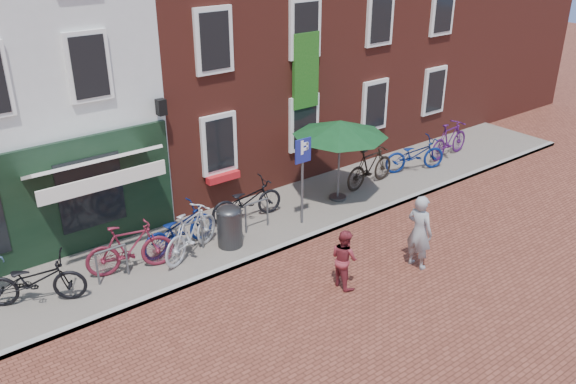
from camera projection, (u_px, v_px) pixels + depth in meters
ground at (268, 256)px, 14.89m from camera, size 80.00×80.00×0.00m
sidewalk at (266, 221)px, 16.50m from camera, size 24.00×3.00×0.10m
building_brick_mid at (188, 9)px, 18.93m from camera, size 6.00×8.00×10.00m
litter_bin at (229, 224)px, 14.96m from camera, size 0.63×0.63×1.17m
parking_sign at (303, 166)px, 15.61m from camera, size 0.50×0.08×2.43m
parasol at (340, 125)px, 16.75m from camera, size 2.72×2.72×2.51m
woman at (419, 232)px, 14.11m from camera, size 0.51×0.72×1.86m
boy at (344, 258)px, 13.45m from camera, size 0.56×0.71×1.41m
bicycle_0 at (35, 280)px, 12.74m from camera, size 2.21×1.61×1.11m
bicycle_1 at (130, 248)px, 13.85m from camera, size 2.13×1.07×1.23m
bicycle_2 at (178, 229)px, 14.82m from camera, size 2.20×1.06×1.11m
bicycle_3 at (191, 232)px, 14.53m from camera, size 2.10×1.38×1.23m
bicycle_4 at (247, 200)px, 16.30m from camera, size 2.17×0.95×1.11m
bicycle_5 at (370, 167)px, 18.33m from camera, size 2.09×0.75×1.23m
bicycle_6 at (415, 154)px, 19.44m from camera, size 2.23×1.38×1.11m
bicycle_7 at (449, 140)px, 20.54m from camera, size 2.09×0.77×1.23m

